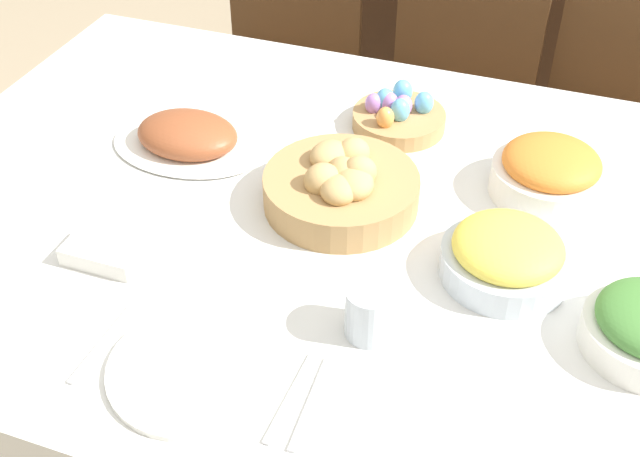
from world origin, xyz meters
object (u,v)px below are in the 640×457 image
at_px(butter_dish, 105,252).
at_px(knife, 291,397).
at_px(dinner_plate, 193,368).
at_px(chair_far_left, 278,67).
at_px(ham_platter, 188,137).
at_px(chair_far_right, 616,126).
at_px(fork, 103,343).
at_px(bread_basket, 341,186).
at_px(egg_basket, 398,115).
at_px(chair_far_center, 449,97).
at_px(carrot_bowl, 549,172).
at_px(spoon, 311,403).
at_px(drinking_cup, 371,311).
at_px(pineapple_bowl, 506,255).

bearing_deg(butter_dish, knife, -22.80).
bearing_deg(dinner_plate, chair_far_left, 107.23).
xyz_separation_m(ham_platter, dinner_plate, (0.27, -0.52, -0.02)).
relative_size(chair_far_right, knife, 5.20).
bearing_deg(fork, butter_dish, 122.01).
bearing_deg(bread_basket, egg_basket, 84.73).
bearing_deg(chair_far_center, ham_platter, -109.75).
bearing_deg(butter_dish, ham_platter, 93.73).
distance_m(bread_basket, carrot_bowl, 0.38).
distance_m(chair_far_right, spoon, 1.39).
bearing_deg(butter_dish, drinking_cup, -1.01).
distance_m(chair_far_right, chair_far_left, 0.97).
height_order(chair_far_right, chair_far_left, same).
bearing_deg(drinking_cup, egg_basket, 101.31).
height_order(chair_far_right, ham_platter, chair_far_right).
bearing_deg(ham_platter, butter_dish, -86.27).
bearing_deg(egg_basket, spoon, -83.95).
bearing_deg(egg_basket, ham_platter, -150.28).
distance_m(chair_far_center, dinner_plate, 1.34).
xyz_separation_m(chair_far_right, dinner_plate, (-0.56, -1.31, 0.25)).
relative_size(chair_far_center, spoon, 5.20).
xyz_separation_m(dinner_plate, butter_dish, (-0.25, 0.17, 0.01)).
bearing_deg(butter_dish, chair_far_left, 97.94).
distance_m(chair_far_left, knife, 1.45).
bearing_deg(bread_basket, dinner_plate, -99.83).
bearing_deg(ham_platter, chair_far_left, 99.76).
height_order(egg_basket, ham_platter, egg_basket).
xyz_separation_m(chair_far_center, carrot_bowl, (0.31, -0.71, 0.29)).
bearing_deg(knife, chair_far_center, 93.87).
distance_m(bread_basket, dinner_plate, 0.45).
bearing_deg(pineapple_bowl, egg_basket, 127.03).
relative_size(pineapple_bowl, dinner_plate, 0.84).
relative_size(pineapple_bowl, spoon, 1.26).
distance_m(egg_basket, fork, 0.77).
height_order(chair_far_right, carrot_bowl, chair_far_right).
bearing_deg(bread_basket, chair_far_right, 60.98).
distance_m(chair_far_left, fork, 1.36).
xyz_separation_m(egg_basket, butter_dish, (-0.35, -0.56, -0.01)).
relative_size(pineapple_bowl, butter_dish, 1.64).
distance_m(ham_platter, dinner_plate, 0.58).
bearing_deg(bread_basket, carrot_bowl, 24.78).
xyz_separation_m(ham_platter, fork, (0.12, -0.52, -0.02)).
distance_m(chair_far_right, knife, 1.40).
height_order(ham_platter, fork, ham_platter).
relative_size(chair_far_left, spoon, 5.20).
bearing_deg(ham_platter, chair_far_center, 64.62).
xyz_separation_m(pineapple_bowl, drinking_cup, (-0.17, -0.20, 0.00)).
height_order(bread_basket, ham_platter, bread_basket).
distance_m(bread_basket, ham_platter, 0.35).
bearing_deg(chair_far_left, dinner_plate, -70.62).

